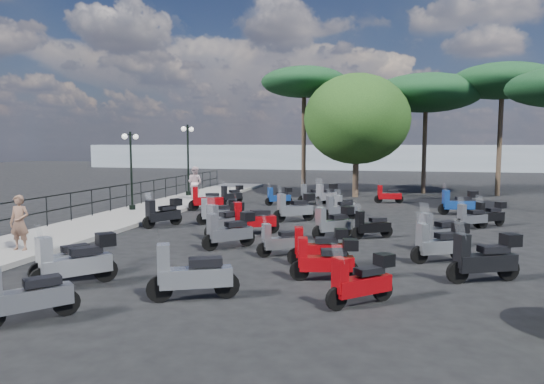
% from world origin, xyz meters
% --- Properties ---
extents(ground, '(120.00, 120.00, 0.00)m').
position_xyz_m(ground, '(0.00, 0.00, 0.00)').
color(ground, black).
rests_on(ground, ground).
extents(sidewalk, '(3.00, 30.00, 0.15)m').
position_xyz_m(sidewalk, '(-6.50, 3.00, 0.07)').
color(sidewalk, slate).
rests_on(sidewalk, ground).
extents(railing, '(0.04, 26.04, 1.10)m').
position_xyz_m(railing, '(-7.80, 2.80, 0.90)').
color(railing, black).
rests_on(railing, sidewalk).
extents(lamp_post_1, '(0.35, 1.03, 3.52)m').
position_xyz_m(lamp_post_1, '(-7.16, 2.86, 2.16)').
color(lamp_post_1, black).
rests_on(lamp_post_1, sidewalk).
extents(lamp_post_2, '(0.37, 1.20, 4.08)m').
position_xyz_m(lamp_post_2, '(-7.15, 9.23, 2.48)').
color(lamp_post_2, black).
rests_on(lamp_post_2, sidewalk).
extents(woman, '(0.60, 0.42, 1.56)m').
position_xyz_m(woman, '(-5.85, -5.54, 0.93)').
color(woman, brown).
rests_on(woman, sidewalk).
extents(pedestrian_far, '(0.98, 0.83, 1.76)m').
position_xyz_m(pedestrian_far, '(-6.06, 7.58, 1.03)').
color(pedestrian_far, beige).
rests_on(pedestrian_far, sidewalk).
extents(scooter_0, '(1.35, 1.53, 1.48)m').
position_xyz_m(scooter_0, '(-2.44, -7.81, 0.56)').
color(scooter_0, black).
rests_on(scooter_0, ground).
extents(scooter_1, '(1.07, 1.39, 1.31)m').
position_xyz_m(scooter_1, '(-3.10, -7.32, 0.46)').
color(scooter_1, black).
rests_on(scooter_1, ground).
extents(scooter_2, '(1.01, 1.53, 1.34)m').
position_xyz_m(scooter_2, '(-4.09, -0.23, 0.51)').
color(scooter_2, black).
rests_on(scooter_2, ground).
extents(scooter_3, '(1.57, 0.79, 1.30)m').
position_xyz_m(scooter_3, '(-2.25, 0.71, 0.49)').
color(scooter_3, black).
rests_on(scooter_3, ground).
extents(scooter_4, '(1.69, 0.89, 1.42)m').
position_xyz_m(scooter_4, '(-4.14, 4.35, 0.49)').
color(scooter_4, black).
rests_on(scooter_4, ground).
extents(scooter_5, '(0.96, 1.35, 1.21)m').
position_xyz_m(scooter_5, '(-3.87, 7.28, 0.46)').
color(scooter_5, black).
rests_on(scooter_5, ground).
extents(scooter_6, '(1.18, 1.36, 1.35)m').
position_xyz_m(scooter_6, '(-1.91, -9.93, 0.47)').
color(scooter_6, black).
rests_on(scooter_6, ground).
extents(scooter_7, '(1.34, 1.37, 1.39)m').
position_xyz_m(scooter_7, '(-0.42, -3.30, 0.52)').
color(scooter_7, black).
rests_on(scooter_7, ground).
extents(scooter_8, '(0.95, 1.71, 1.45)m').
position_xyz_m(scooter_8, '(-1.18, -1.58, 0.54)').
color(scooter_8, black).
rests_on(scooter_8, ground).
extents(scooter_9, '(1.56, 1.26, 1.46)m').
position_xyz_m(scooter_9, '(0.52, 2.12, 0.55)').
color(scooter_9, black).
rests_on(scooter_9, ground).
extents(scooter_10, '(1.28, 1.00, 1.19)m').
position_xyz_m(scooter_10, '(-1.26, 7.07, 0.45)').
color(scooter_10, black).
rests_on(scooter_10, ground).
extents(scooter_11, '(1.02, 1.57, 1.37)m').
position_xyz_m(scooter_11, '(1.05, 7.92, 0.52)').
color(scooter_11, black).
rests_on(scooter_11, ground).
extents(scooter_12, '(1.73, 0.98, 1.48)m').
position_xyz_m(scooter_12, '(0.38, -8.08, 0.51)').
color(scooter_12, black).
rests_on(scooter_12, ground).
extents(scooter_13, '(1.58, 0.63, 1.27)m').
position_xyz_m(scooter_13, '(2.81, -6.06, 0.48)').
color(scooter_13, black).
rests_on(scooter_13, ground).
extents(scooter_14, '(1.30, 0.91, 1.19)m').
position_xyz_m(scooter_14, '(1.29, -3.92, 0.41)').
color(scooter_14, black).
rests_on(scooter_14, ground).
extents(scooter_15, '(1.67, 0.99, 1.44)m').
position_xyz_m(scooter_15, '(-0.38, -0.93, 0.50)').
color(scooter_15, black).
rests_on(scooter_15, ground).
extents(scooter_16, '(1.39, 0.99, 1.28)m').
position_xyz_m(scooter_16, '(2.23, 3.01, 0.44)').
color(scooter_16, black).
rests_on(scooter_16, ground).
extents(scooter_17, '(1.50, 0.98, 1.33)m').
position_xyz_m(scooter_17, '(0.33, 7.90, 0.46)').
color(scooter_17, black).
rests_on(scooter_17, ground).
extents(scooter_18, '(1.27, 1.19, 1.27)m').
position_xyz_m(scooter_18, '(3.70, -7.60, 0.48)').
color(scooter_18, black).
rests_on(scooter_18, ground).
extents(scooter_19, '(1.54, 1.02, 1.35)m').
position_xyz_m(scooter_19, '(5.54, -3.63, 0.51)').
color(scooter_19, black).
rests_on(scooter_19, ground).
extents(scooter_20, '(1.29, 1.30, 1.33)m').
position_xyz_m(scooter_20, '(2.42, -0.91, 0.50)').
color(scooter_20, black).
rests_on(scooter_20, ground).
extents(scooter_21, '(1.33, 0.88, 1.19)m').
position_xyz_m(scooter_21, '(3.65, -0.77, 0.41)').
color(scooter_21, black).
rests_on(scooter_21, ground).
extents(scooter_22, '(0.85, 1.37, 1.20)m').
position_xyz_m(scooter_22, '(2.30, 4.11, 0.42)').
color(scooter_22, black).
rests_on(scooter_22, ground).
extents(scooter_23, '(1.52, 0.60, 1.22)m').
position_xyz_m(scooter_23, '(4.16, 9.23, 0.43)').
color(scooter_23, black).
rests_on(scooter_23, ground).
extents(scooter_25, '(1.68, 0.99, 1.44)m').
position_xyz_m(scooter_25, '(6.32, -5.33, 0.54)').
color(scooter_25, black).
rests_on(scooter_25, ground).
extents(scooter_26, '(1.43, 1.21, 1.40)m').
position_xyz_m(scooter_26, '(5.65, -1.88, 0.49)').
color(scooter_26, black).
rests_on(scooter_26, ground).
extents(scooter_27, '(1.28, 0.97, 1.20)m').
position_xyz_m(scooter_27, '(7.13, 1.90, 0.42)').
color(scooter_27, black).
rests_on(scooter_27, ground).
extents(scooter_28, '(1.30, 1.05, 1.22)m').
position_xyz_m(scooter_28, '(7.91, 2.64, 0.46)').
color(scooter_28, black).
rests_on(scooter_28, ground).
extents(scooter_29, '(1.73, 0.73, 1.40)m').
position_xyz_m(scooter_29, '(7.19, 5.66, 0.53)').
color(scooter_29, black).
rests_on(scooter_29, ground).
extents(scooter_30, '(1.58, 0.63, 1.27)m').
position_xyz_m(scooter_30, '(2.47, -4.72, 0.48)').
color(scooter_30, black).
rests_on(scooter_30, ground).
extents(scooter_31, '(1.01, 1.53, 1.34)m').
position_xyz_m(scooter_31, '(-4.09, -0.29, 0.51)').
color(scooter_31, black).
rests_on(scooter_31, ground).
extents(broadleaf_tree, '(6.19, 6.19, 7.19)m').
position_xyz_m(broadleaf_tree, '(2.26, 11.95, 4.56)').
color(broadleaf_tree, '#38281E').
rests_on(broadleaf_tree, ground).
extents(pine_0, '(6.80, 6.80, 7.47)m').
position_xyz_m(pine_0, '(6.31, 15.15, 6.26)').
color(pine_0, '#38281E').
rests_on(pine_0, ground).
extents(pine_1, '(6.01, 6.01, 7.88)m').
position_xyz_m(pine_1, '(10.58, 14.67, 6.80)').
color(pine_1, '#38281E').
rests_on(pine_1, ground).
extents(pine_2, '(5.47, 5.47, 7.98)m').
position_xyz_m(pine_2, '(-1.20, 13.95, 6.99)').
color(pine_2, '#38281E').
rests_on(pine_2, ground).
extents(distant_hills, '(70.00, 8.00, 3.00)m').
position_xyz_m(distant_hills, '(0.00, 45.00, 1.50)').
color(distant_hills, gray).
rests_on(distant_hills, ground).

